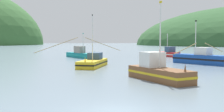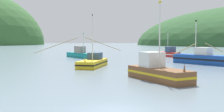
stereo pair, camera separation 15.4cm
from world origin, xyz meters
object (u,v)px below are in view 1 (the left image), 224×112
Objects in this scene: fishing_boat_teal at (81,54)px; fishing_boat_brown at (158,71)px; fishing_boat_blue at (201,58)px; channel_buoy at (161,66)px; fishing_boat_red at (168,53)px; fishing_boat_yellow at (93,62)px.

fishing_boat_teal is 2.29× the size of fishing_boat_brown.
fishing_boat_teal is 1.57× the size of fishing_boat_blue.
fishing_boat_blue is 8.31× the size of channel_buoy.
fishing_boat_yellow is (-18.30, -21.43, -0.06)m from fishing_boat_red.
fishing_boat_red is 19.23m from fishing_boat_blue.
fishing_boat_brown reaches higher than fishing_boat_teal.
fishing_boat_teal is at bearing 16.75° from fishing_boat_blue.
fishing_boat_red is 19.98m from fishing_boat_teal.
fishing_boat_red is 0.81× the size of fishing_boat_yellow.
fishing_boat_yellow reaches higher than fishing_boat_blue.
fishing_boat_brown is 19.61m from fishing_boat_blue.
fishing_boat_brown is 0.68× the size of fishing_boat_blue.
channel_buoy is (2.87, 8.13, -0.29)m from fishing_boat_brown.
channel_buoy is at bearing 75.66° from fishing_boat_yellow.
fishing_boat_red is at bearing 139.14° from fishing_boat_brown.
fishing_boat_teal is at bearing -156.81° from fishing_boat_yellow.
fishing_boat_teal is at bearing 171.51° from fishing_boat_brown.
fishing_boat_red is at bearing -35.29° from fishing_boat_blue.
fishing_boat_brown reaches higher than channel_buoy.
fishing_boat_brown is at bearing 111.48° from fishing_boat_blue.
fishing_boat_blue reaches higher than fishing_boat_red.
fishing_boat_red is 0.87× the size of fishing_boat_brown.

